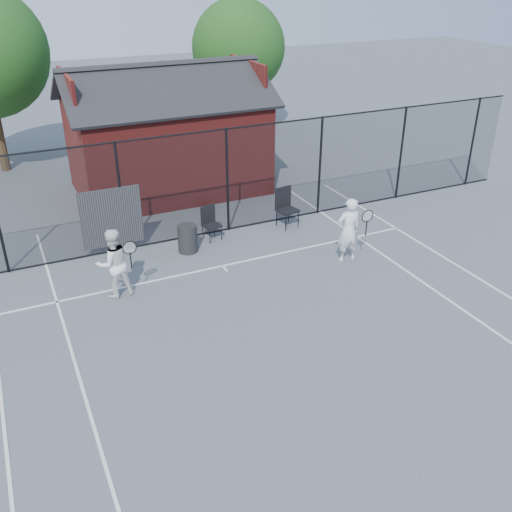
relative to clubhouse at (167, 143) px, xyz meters
name	(u,v)px	position (x,y,z in m)	size (l,w,h in m)	color
ground	(275,326)	(-0.50, -9.00, -1.61)	(80.00, 80.00, 0.00)	#4C5057
court_lines	(306,361)	(-0.50, -10.32, -1.60)	(11.02, 18.00, 0.01)	silver
fence	(183,190)	(-0.80, -4.00, -0.16)	(22.04, 3.00, 3.00)	black
clubhouse	(167,143)	(0.00, 0.00, 0.00)	(6.50, 4.36, 4.19)	maroon
tree_right	(238,47)	(5.00, 5.50, 2.10)	(3.97, 3.97, 5.70)	black
player_front	(349,230)	(2.56, -7.07, -0.74)	(0.79, 0.60, 1.73)	white
player_back	(114,263)	(-3.27, -6.27, -0.77)	(0.94, 0.73, 1.68)	white
chair_left	(212,224)	(-0.16, -4.40, -1.14)	(0.45, 0.47, 0.94)	black
chair_right	(288,209)	(2.15, -4.52, -1.04)	(0.55, 0.57, 1.14)	black
waste_bin	(188,239)	(-1.02, -4.83, -1.23)	(0.52, 0.52, 0.76)	black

